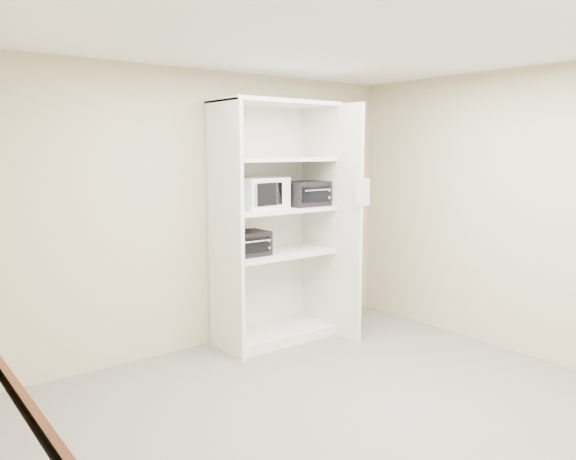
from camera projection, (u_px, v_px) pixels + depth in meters
floor at (345, 417)px, 4.12m from camera, size 4.50×4.00×0.01m
ceiling at (351, 35)px, 3.73m from camera, size 4.50×4.00×0.01m
wall_back at (206, 211)px, 5.49m from camera, size 4.50×0.02×2.70m
wall_right at (521, 213)px, 5.29m from camera, size 0.02×4.00×2.70m
shelving_unit at (279, 231)px, 5.69m from camera, size 1.24×0.92×2.42m
microwave at (259, 193)px, 5.54m from camera, size 0.54×0.44×0.30m
toaster_oven_upper at (305, 194)px, 5.78m from camera, size 0.44×0.34×0.25m
toaster_oven_lower at (245, 243)px, 5.47m from camera, size 0.43×0.33×0.24m
paper_sign at (363, 192)px, 5.48m from camera, size 0.21×0.03×0.26m
chair_rail at (4, 373)px, 2.64m from camera, size 0.04×3.98×0.08m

